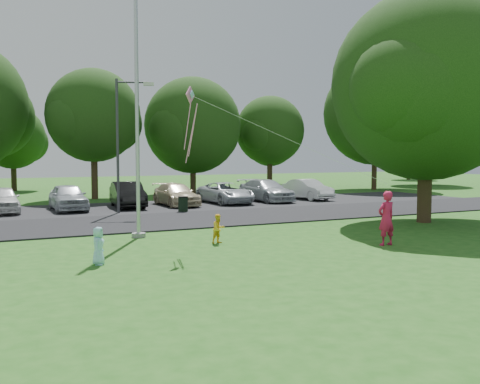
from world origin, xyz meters
name	(u,v)px	position (x,y,z in m)	size (l,w,h in m)	color
ground	(294,252)	(0.00, 0.00, 0.00)	(120.00, 120.00, 0.00)	#215817
park_road	(190,219)	(0.00, 9.00, 0.03)	(60.00, 6.00, 0.06)	black
parking_strip	(149,207)	(0.00, 15.50, 0.03)	(42.00, 7.00, 0.06)	black
flagpole	(137,122)	(-3.50, 5.00, 4.17)	(0.50, 0.50, 10.00)	#B7BABF
street_lamp	(123,133)	(-2.08, 12.90, 4.07)	(1.82, 0.86, 6.77)	#3F3F44
trash_can	(183,204)	(0.82, 12.15, 0.42)	(0.53, 0.53, 0.84)	black
big_tree	(427,90)	(8.94, 3.61, 5.81)	(9.01, 8.29, 10.15)	#332316
tree_row	(135,117)	(1.59, 24.23, 5.71)	(64.35, 11.94, 10.88)	#332316
horizon_trees	(134,140)	(4.06, 33.88, 4.30)	(77.46, 7.20, 7.02)	#332316
parked_cars	(158,194)	(0.55, 15.47, 0.73)	(22.99, 4.85, 1.42)	silver
woman	(386,218)	(3.37, -0.27, 0.90)	(0.66, 0.43, 1.80)	#C91A48
child_yellow	(219,229)	(-1.43, 2.53, 0.50)	(0.48, 0.38, 0.99)	yellow
child_blue	(98,246)	(-5.79, 0.73, 0.52)	(0.51, 0.33, 1.04)	#9CE1F0
kite	(197,112)	(-2.49, 1.77, 4.31)	(6.27, 2.35, 3.07)	pink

